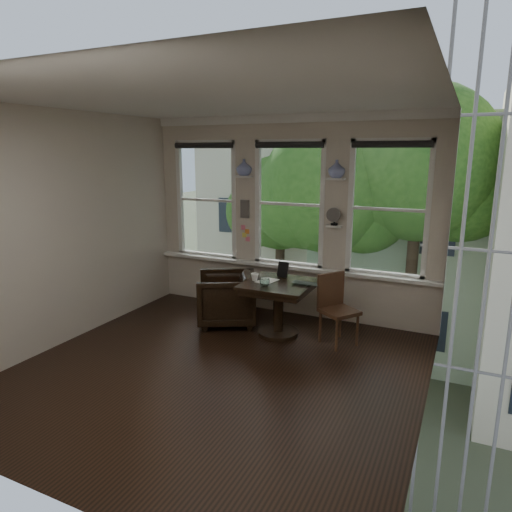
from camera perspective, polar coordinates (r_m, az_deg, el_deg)
The scene contains 25 objects.
ground at distance 5.46m, azimuth -4.81°, elevation -14.08°, with size 4.50×4.50×0.00m, color black.
ceiling at distance 4.90m, azimuth -5.51°, elevation 19.02°, with size 4.50×4.50×0.00m, color silver.
wall_back at distance 6.97m, azimuth 4.26°, elevation 4.85°, with size 4.50×4.50×0.00m, color beige.
wall_front at distance 3.29m, azimuth -25.39°, elevation -5.61°, with size 4.50×4.50×0.00m, color beige.
wall_left at distance 6.39m, azimuth -22.87°, elevation 3.13°, with size 4.50×4.50×0.00m, color beige.
wall_right at distance 4.31m, azimuth 21.65°, elevation -1.08°, with size 4.50×4.50×0.00m, color beige.
window_left at distance 7.58m, azimuth -6.07°, elevation 6.99°, with size 1.10×0.12×1.90m, color white, non-canonical shape.
window_center at distance 6.94m, azimuth 4.28°, elevation 6.48°, with size 1.10×0.12×1.90m, color white, non-canonical shape.
window_right at distance 6.57m, azimuth 16.22°, elevation 5.64°, with size 1.10×0.12×1.90m, color white, non-canonical shape.
shelf_left at distance 7.11m, azimuth -1.50°, elevation 9.90°, with size 0.26×0.16×0.03m, color white.
shelf_right at distance 6.59m, azimuth 10.00°, elevation 9.47°, with size 0.26×0.16×0.03m, color white.
intercom at distance 7.18m, azimuth -1.37°, elevation 5.92°, with size 0.14×0.06×0.28m, color #59544F.
sticky_notes at distance 7.24m, azimuth -1.33°, elevation 3.18°, with size 0.16×0.01×0.24m, color pink, non-canonical shape.
desk_fan at distance 6.63m, azimuth 9.76°, elevation 4.54°, with size 0.20×0.20×0.24m, color #59544F, non-canonical shape.
vase_left at distance 7.11m, azimuth -1.50°, elevation 11.02°, with size 0.24×0.24×0.25m, color white.
vase_right at distance 6.58m, azimuth 10.04°, elevation 10.68°, with size 0.24×0.24×0.25m, color white.
table at distance 6.28m, azimuth 2.80°, elevation -6.62°, with size 0.90×0.90×0.75m, color black, non-canonical shape.
armchair_left at distance 6.70m, azimuth -3.73°, elevation -5.33°, with size 0.81×0.84×0.76m, color black.
cushion_red at distance 6.68m, azimuth -3.74°, elevation -4.76°, with size 0.45×0.45×0.06m, color maroon.
side_chair_right at distance 6.05m, azimuth 10.37°, elevation -6.74°, with size 0.42×0.42×0.92m, color #402417, non-canonical shape.
laptop at distance 6.04m, azimuth 6.08°, elevation -3.61°, with size 0.36×0.23×0.03m, color black.
mug at distance 6.24m, azimuth -0.16°, elevation -2.64°, with size 0.11×0.11×0.10m, color white.
drinking_glass at distance 5.99m, azimuth 1.09°, elevation -3.30°, with size 0.13×0.13×0.10m, color white.
tablet at distance 6.41m, azimuth 3.38°, elevation -1.70°, with size 0.16×0.02×0.22m, color black.
papers at distance 6.24m, azimuth 1.39°, elevation -3.12°, with size 0.22×0.30×0.00m, color silver.
Camera 1 is at (2.47, -4.19, 2.48)m, focal length 32.00 mm.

